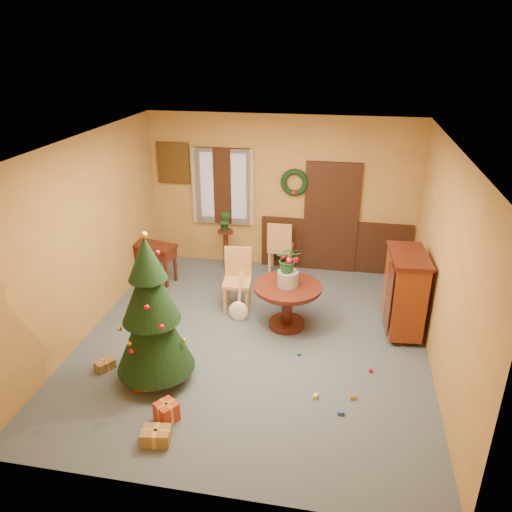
% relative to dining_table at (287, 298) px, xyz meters
% --- Properties ---
extents(room_envelope, '(5.50, 5.50, 5.50)m').
position_rel_dining_table_xyz_m(room_envelope, '(-0.22, 2.21, 0.62)').
color(room_envelope, '#323F49').
rests_on(room_envelope, ground).
extents(dining_table, '(1.03, 1.03, 0.71)m').
position_rel_dining_table_xyz_m(dining_table, '(0.00, 0.00, 0.00)').
color(dining_table, black).
rests_on(dining_table, floor).
extents(urn, '(0.31, 0.31, 0.23)m').
position_rel_dining_table_xyz_m(urn, '(0.00, -0.00, 0.33)').
color(urn, slate).
rests_on(urn, dining_table).
extents(centerpiece_plant, '(0.37, 0.32, 0.42)m').
position_rel_dining_table_xyz_m(centerpiece_plant, '(0.00, -0.00, 0.65)').
color(centerpiece_plant, '#1E4C23').
rests_on(centerpiece_plant, urn).
extents(chair_near, '(0.48, 0.48, 1.02)m').
position_rel_dining_table_xyz_m(chair_near, '(-0.88, 0.48, 0.05)').
color(chair_near, '#A97943').
rests_on(chair_near, floor).
extents(chair_far, '(0.45, 0.45, 1.03)m').
position_rel_dining_table_xyz_m(chair_far, '(-0.37, 1.87, 0.06)').
color(chair_far, '#A97943').
rests_on(chair_far, floor).
extents(guitar, '(0.32, 0.48, 0.71)m').
position_rel_dining_table_xyz_m(guitar, '(-0.77, 0.05, -0.13)').
color(guitar, '#F6E9CD').
rests_on(guitar, floor).
extents(plant_stand, '(0.31, 0.31, 0.79)m').
position_rel_dining_table_xyz_m(plant_stand, '(-1.41, 1.85, -0.00)').
color(plant_stand, black).
rests_on(plant_stand, floor).
extents(stand_plant, '(0.27, 0.25, 0.40)m').
position_rel_dining_table_xyz_m(stand_plant, '(-1.41, 1.85, 0.50)').
color(stand_plant, '#19471E').
rests_on(stand_plant, plant_stand).
extents(christmas_tree, '(1.01, 1.01, 2.07)m').
position_rel_dining_table_xyz_m(christmas_tree, '(-1.51, -1.59, 0.49)').
color(christmas_tree, '#382111').
rests_on(christmas_tree, floor).
extents(writing_desk, '(0.88, 0.60, 0.72)m').
position_rel_dining_table_xyz_m(writing_desk, '(-2.58, 1.14, 0.04)').
color(writing_desk, black).
rests_on(writing_desk, floor).
extents(sideboard, '(0.61, 1.04, 1.28)m').
position_rel_dining_table_xyz_m(sideboard, '(1.72, 0.19, 0.19)').
color(sideboard, '#5F1C0A').
rests_on(sideboard, floor).
extents(gift_a, '(0.34, 0.27, 0.17)m').
position_rel_dining_table_xyz_m(gift_a, '(-1.11, -2.68, -0.41)').
color(gift_a, brown).
rests_on(gift_a, floor).
extents(gift_b, '(0.32, 0.32, 0.23)m').
position_rel_dining_table_xyz_m(gift_b, '(-1.12, -2.32, -0.38)').
color(gift_b, '#A42E15').
rests_on(gift_b, floor).
extents(gift_c, '(0.27, 0.29, 0.13)m').
position_rel_dining_table_xyz_m(gift_c, '(-2.28, -1.54, -0.43)').
color(gift_c, brown).
rests_on(gift_c, floor).
extents(gift_d, '(0.35, 0.22, 0.12)m').
position_rel_dining_table_xyz_m(gift_d, '(-1.56, -1.83, -0.44)').
color(gift_d, '#A42E15').
rests_on(gift_d, floor).
extents(toy_a, '(0.09, 0.06, 0.05)m').
position_rel_dining_table_xyz_m(toy_a, '(0.89, -1.86, -0.47)').
color(toy_a, '#264BA5').
rests_on(toy_a, floor).
extents(toy_b, '(0.06, 0.06, 0.06)m').
position_rel_dining_table_xyz_m(toy_b, '(0.28, -0.74, -0.47)').
color(toy_b, '#248432').
rests_on(toy_b, floor).
extents(toy_c, '(0.07, 0.09, 0.05)m').
position_rel_dining_table_xyz_m(toy_c, '(0.57, -1.61, -0.47)').
color(toy_c, yellow).
rests_on(toy_c, floor).
extents(toy_d, '(0.06, 0.06, 0.06)m').
position_rel_dining_table_xyz_m(toy_d, '(1.26, -0.95, -0.47)').
color(toy_d, red).
rests_on(toy_d, floor).
extents(toy_e, '(0.09, 0.07, 0.05)m').
position_rel_dining_table_xyz_m(toy_e, '(1.03, -1.54, -0.47)').
color(toy_e, gold).
rests_on(toy_e, floor).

